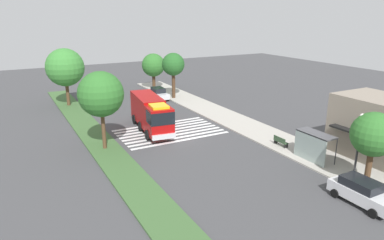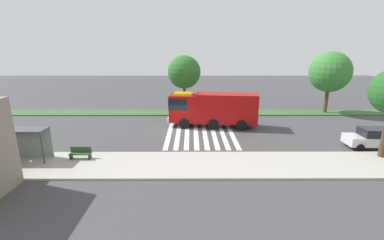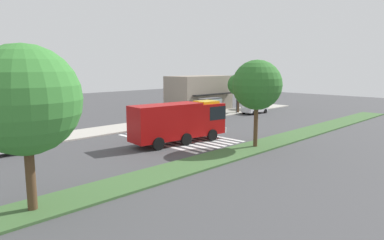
{
  "view_description": "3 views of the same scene",
  "coord_description": "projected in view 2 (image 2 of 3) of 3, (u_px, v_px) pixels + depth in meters",
  "views": [
    {
      "loc": [
        31.13,
        -15.54,
        12.62
      ],
      "look_at": [
        -0.89,
        1.88,
        1.53
      ],
      "focal_mm": 33.08,
      "sensor_mm": 36.0,
      "label": 1
    },
    {
      "loc": [
        -1.66,
        26.13,
        8.23
      ],
      "look_at": [
        -1.75,
        1.45,
        1.54
      ],
      "focal_mm": 24.36,
      "sensor_mm": 36.0,
      "label": 2
    },
    {
      "loc": [
        -25.41,
        -24.4,
        6.97
      ],
      "look_at": [
        -0.75,
        0.01,
        1.6
      ],
      "focal_mm": 32.27,
      "sensor_mm": 36.0,
      "label": 3
    }
  ],
  "objects": [
    {
      "name": "ground_plane",
      "position": [
        175.0,
        131.0,
        27.37
      ],
      "size": [
        120.0,
        120.0,
        0.0
      ],
      "primitive_type": "plane",
      "color": "#424244"
    },
    {
      "name": "sidewalk",
      "position": [
        169.0,
        164.0,
        19.13
      ],
      "size": [
        60.0,
        4.57,
        0.14
      ],
      "primitive_type": "cube",
      "color": "#ADA89E",
      "rests_on": "ground_plane"
    },
    {
      "name": "median_strip",
      "position": [
        179.0,
        113.0,
        34.82
      ],
      "size": [
        60.0,
        3.0,
        0.14
      ],
      "primitive_type": "cube",
      "color": "#3D6033",
      "rests_on": "ground_plane"
    },
    {
      "name": "crosswalk",
      "position": [
        200.0,
        130.0,
        27.38
      ],
      "size": [
        6.75,
        11.22,
        0.01
      ],
      "color": "silver",
      "rests_on": "ground_plane"
    },
    {
      "name": "fire_truck",
      "position": [
        210.0,
        108.0,
        28.4
      ],
      "size": [
        9.85,
        3.58,
        3.7
      ],
      "rotation": [
        0.0,
        0.0,
        -0.12
      ],
      "color": "#A50C0C",
      "rests_on": "ground_plane"
    },
    {
      "name": "parked_car_west",
      "position": [
        373.0,
        138.0,
        22.33
      ],
      "size": [
        4.34,
        2.18,
        1.76
      ],
      "rotation": [
        0.0,
        0.0,
        -0.04
      ],
      "color": "silver",
      "rests_on": "ground_plane"
    },
    {
      "name": "bus_stop_shelter",
      "position": [
        26.0,
        137.0,
        19.6
      ],
      "size": [
        3.5,
        1.4,
        2.46
      ],
      "color": "#4C4C51",
      "rests_on": "sidewalk"
    },
    {
      "name": "bench_near_shelter",
      "position": [
        81.0,
        153.0,
        19.92
      ],
      "size": [
        1.6,
        0.5,
        0.9
      ],
      "color": "#2D472D",
      "rests_on": "sidewalk"
    },
    {
      "name": "median_tree_far_west",
      "position": [
        330.0,
        72.0,
        33.48
      ],
      "size": [
        5.18,
        5.18,
        7.91
      ],
      "color": "#513823",
      "rests_on": "median_strip"
    },
    {
      "name": "median_tree_west",
      "position": [
        184.0,
        72.0,
        33.42
      ],
      "size": [
        4.24,
        4.24,
        7.43
      ],
      "color": "#513823",
      "rests_on": "median_strip"
    }
  ]
}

